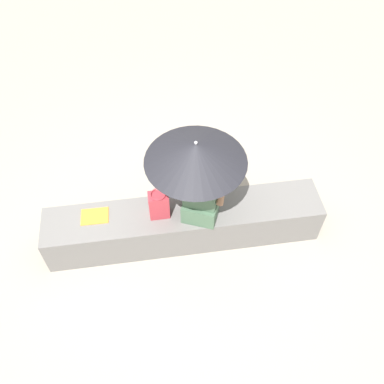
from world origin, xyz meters
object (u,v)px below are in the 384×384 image
Objects in this scene: person_seated at (201,192)px; handbag_black at (159,205)px; magazine at (95,216)px; parasol at (196,153)px.

person_seated is 2.67× the size of handbag_black.
magazine is (1.08, -0.14, -0.38)m from person_seated.
parasol is 2.93× the size of handbag_black.
handbag_black reaches higher than magazine.
handbag_black is 0.69m from magazine.
handbag_black is (0.37, 0.01, -0.69)m from parasol.
parasol reaches higher than handbag_black.
person_seated is 3.21× the size of magazine.
handbag_black is at bearing 175.15° from magazine.
person_seated reaches higher than magazine.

